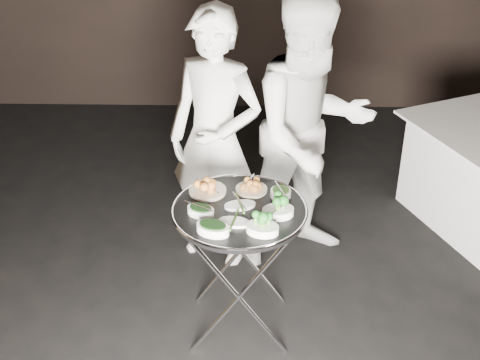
{
  "coord_description": "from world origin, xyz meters",
  "views": [
    {
      "loc": [
        -0.11,
        -2.82,
        2.87
      ],
      "look_at": [
        -0.18,
        0.4,
        0.95
      ],
      "focal_mm": 50.0,
      "sensor_mm": 36.0,
      "label": 1
    }
  ],
  "objects_px": {
    "tray_stand": "(239,265)",
    "waiter_right": "(311,133)",
    "waiter_left": "(215,141)",
    "serving_tray": "(239,211)"
  },
  "relations": [
    {
      "from": "tray_stand",
      "to": "serving_tray",
      "type": "xyz_separation_m",
      "value": [
        0.0,
        0.0,
        0.37
      ]
    },
    {
      "from": "tray_stand",
      "to": "waiter_left",
      "type": "distance_m",
      "value": 0.88
    },
    {
      "from": "tray_stand",
      "to": "waiter_right",
      "type": "relative_size",
      "value": 0.45
    },
    {
      "from": "tray_stand",
      "to": "serving_tray",
      "type": "distance_m",
      "value": 0.37
    },
    {
      "from": "waiter_right",
      "to": "waiter_left",
      "type": "bearing_deg",
      "value": 158.89
    },
    {
      "from": "serving_tray",
      "to": "waiter_right",
      "type": "height_order",
      "value": "waiter_right"
    },
    {
      "from": "tray_stand",
      "to": "waiter_left",
      "type": "bearing_deg",
      "value": 102.82
    },
    {
      "from": "tray_stand",
      "to": "waiter_left",
      "type": "xyz_separation_m",
      "value": [
        -0.17,
        0.75,
        0.41
      ]
    },
    {
      "from": "tray_stand",
      "to": "serving_tray",
      "type": "relative_size",
      "value": 1.1
    },
    {
      "from": "waiter_left",
      "to": "serving_tray",
      "type": "bearing_deg",
      "value": -53.48
    }
  ]
}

